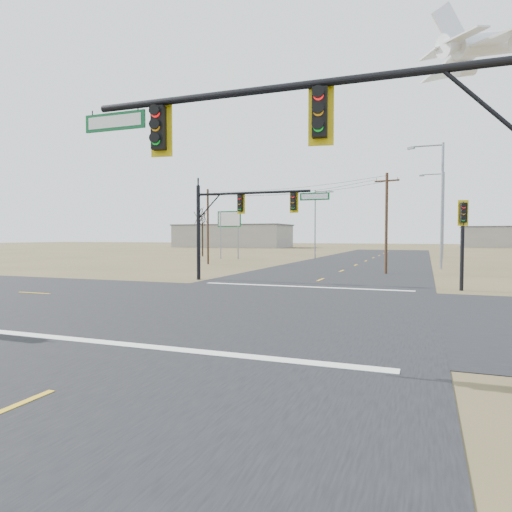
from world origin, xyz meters
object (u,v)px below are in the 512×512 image
at_px(pedestal_signal_ne, 463,225).
at_px(streetlight_a, 439,198).
at_px(bare_tree_a, 199,217).
at_px(utility_pole_near, 386,221).
at_px(bare_tree_b, 202,215).
at_px(highway_sign, 229,225).
at_px(mast_arm_near, 328,141).
at_px(utility_pole_far, 208,225).
at_px(streetlight_c, 317,220).
at_px(mast_arm_far, 244,211).
at_px(streetlight_b, 441,210).

height_order(pedestal_signal_ne, streetlight_a, streetlight_a).
distance_m(streetlight_a, bare_tree_a, 27.12).
xyz_separation_m(pedestal_signal_ne, utility_pole_near, (-4.65, 9.73, 0.60)).
bearing_deg(bare_tree_b, highway_sign, -37.58).
bearing_deg(bare_tree_b, mast_arm_near, -60.03).
relative_size(utility_pole_far, streetlight_c, 0.88).
distance_m(mast_arm_far, bare_tree_b, 36.04).
xyz_separation_m(streetlight_a, bare_tree_a, (-26.45, 5.89, -1.00)).
bearing_deg(streetlight_b, streetlight_a, -91.36).
bearing_deg(utility_pole_far, bare_tree_a, 123.79).
bearing_deg(highway_sign, bare_tree_a, -116.13).
xyz_separation_m(mast_arm_far, bare_tree_b, (-18.74, 30.76, 1.34)).
height_order(streetlight_c, bare_tree_b, streetlight_c).
distance_m(mast_arm_near, streetlight_c, 49.10).
bearing_deg(utility_pole_near, streetlight_c, 115.64).
bearing_deg(streetlight_a, utility_pole_near, -94.60).
xyz_separation_m(mast_arm_near, bare_tree_a, (-23.45, 39.02, 0.22)).
bearing_deg(streetlight_c, utility_pole_far, -110.18).
bearing_deg(mast_arm_near, streetlight_b, 77.38).
relative_size(mast_arm_far, utility_pole_far, 1.15).
bearing_deg(streetlight_a, pedestal_signal_ne, -62.65).
relative_size(utility_pole_near, highway_sign, 1.27).
relative_size(highway_sign, bare_tree_b, 0.82).
bearing_deg(streetlight_a, bare_tree_a, -167.89).
distance_m(mast_arm_far, streetlight_b, 38.35).
bearing_deg(mast_arm_near, pedestal_signal_ne, 68.48).
relative_size(mast_arm_near, mast_arm_far, 1.17).
relative_size(streetlight_b, streetlight_c, 1.25).
relative_size(mast_arm_near, highway_sign, 1.71).
relative_size(utility_pole_near, streetlight_c, 0.87).
bearing_deg(pedestal_signal_ne, mast_arm_near, -121.49).
bearing_deg(pedestal_signal_ne, bare_tree_b, 116.43).
relative_size(utility_pole_far, streetlight_a, 0.70).
xyz_separation_m(streetlight_a, bare_tree_b, (-30.61, 14.75, -0.30)).
distance_m(highway_sign, bare_tree_a, 4.64).
xyz_separation_m(mast_arm_far, utility_pole_near, (8.00, 9.11, -0.46)).
relative_size(pedestal_signal_ne, utility_pole_far, 0.63).
bearing_deg(highway_sign, mast_arm_near, -62.28).
height_order(mast_arm_far, utility_pole_far, utility_pole_far).
bearing_deg(streetlight_c, streetlight_b, 27.04).
xyz_separation_m(utility_pole_near, highway_sign, (-20.48, 16.83, 0.22)).
xyz_separation_m(utility_pole_far, bare_tree_b, (-8.56, 15.45, 1.79)).
xyz_separation_m(mast_arm_far, bare_tree_a, (-14.58, 21.90, 0.64)).
bearing_deg(bare_tree_a, utility_pole_near, -29.52).
bearing_deg(streetlight_b, bare_tree_b, -169.45).
bearing_deg(bare_tree_b, streetlight_b, 9.82).
relative_size(mast_arm_near, bare_tree_a, 1.59).
xyz_separation_m(mast_arm_near, utility_pole_near, (-0.87, 26.23, -0.89)).
xyz_separation_m(utility_pole_near, streetlight_b, (4.60, 27.07, 2.13)).
bearing_deg(utility_pole_far, mast_arm_near, -59.58).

